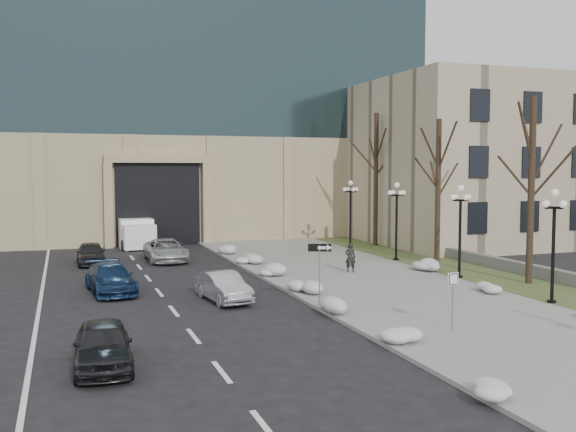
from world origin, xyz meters
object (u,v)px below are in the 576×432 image
lamppost_a (554,230)px  lamppost_c (397,211)px  car_e (91,253)px  one_way_sign (324,255)px  box_truck (134,232)px  car_b (223,287)px  lamppost_d (350,205)px  car_a (103,345)px  pedestrian (350,258)px  car_c (111,279)px  keep_sign (453,289)px  car_d (166,250)px  lamppost_b (460,219)px

lamppost_a → lamppost_c: 13.00m
car_e → lamppost_a: 25.02m
one_way_sign → lamppost_c: 13.85m
box_truck → car_e: bearing=-113.9°
car_b → lamppost_d: size_ratio=0.78×
car_a → pedestrian: size_ratio=2.49×
car_c → box_truck: (2.82, 17.55, 0.35)m
one_way_sign → lamppost_c: lamppost_c is taller
lamppost_d → keep_sign: bearing=-106.2°
car_e → keep_sign: (10.92, -20.37, 0.86)m
car_c → lamppost_a: lamppost_a is taller
keep_sign → lamppost_c: lamppost_c is taller
box_truck → keep_sign: 29.70m
car_a → lamppost_a: (17.84, 2.54, 2.41)m
box_truck → lamppost_a: size_ratio=1.38×
car_d → lamppost_a: lamppost_a is taller
car_a → box_truck: box_truck is taller
keep_sign → car_c: bearing=124.7°
lamppost_b → lamppost_d: (0.00, 13.00, 0.00)m
car_a → car_c: 11.25m
car_a → car_b: bearing=57.7°
one_way_sign → car_e: bearing=138.1°
car_c → one_way_sign: size_ratio=1.72×
lamppost_a → car_d: bearing=126.2°
lamppost_c → car_c: bearing=-165.6°
pedestrian → lamppost_a: bearing=134.3°
car_a → pedestrian: bearing=45.0°
car_d → box_truck: size_ratio=0.73×
lamppost_a → lamppost_b: 6.50m
keep_sign → lamppost_c: 16.82m
box_truck → pedestrian: bearing=-62.5°
pedestrian → keep_sign: size_ratio=0.76×
car_a → box_truck: 29.01m
pedestrian → box_truck: (-9.47, 16.54, 0.10)m
car_c → car_d: (3.84, 9.13, 0.02)m
car_c → lamppost_c: size_ratio=0.94×
car_d → car_a: bearing=-103.4°
one_way_sign → lamppost_d: lamppost_d is taller
car_e → lamppost_c: bearing=-16.3°
box_truck → lamppost_c: lamppost_c is taller
one_way_sign → keep_sign: one_way_sign is taller
car_c → pedestrian: bearing=-0.8°
one_way_sign → lamppost_a: lamppost_a is taller
car_b → car_d: bearing=84.4°
lamppost_d → lamppost_c: bearing=-90.0°
car_d → lamppost_c: lamppost_c is taller
car_c → lamppost_b: bearing=-12.9°
car_c → keep_sign: 15.30m
pedestrian → lamppost_c: bearing=-124.9°
car_b → car_d: (-0.50, 12.62, 0.05)m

